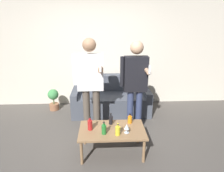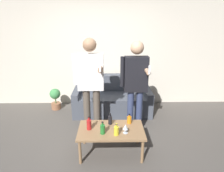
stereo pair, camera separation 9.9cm
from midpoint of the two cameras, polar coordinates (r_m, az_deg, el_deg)
The scene contains 13 objects.
ground_plane at distance 3.44m, azimuth -3.69°, elevation -17.95°, with size 16.00×16.00×0.00m, color #514C47.
wall_back at distance 4.79m, azimuth -2.99°, elevation 10.37°, with size 8.00×0.06×2.70m.
couch at distance 4.59m, azimuth 0.69°, elevation -3.73°, with size 1.71×0.84×0.80m.
coffee_table at distance 3.19m, azimuth 0.65°, elevation -12.96°, with size 1.02×0.60×0.42m.
bottle_orange at distance 3.02m, azimuth -1.75°, elevation -12.18°, with size 0.07×0.07×0.20m.
bottle_green at distance 3.27m, azimuth 0.35°, elevation -9.61°, with size 0.06×0.06×0.20m.
bottle_dark at distance 3.31m, azimuth 5.82°, elevation -9.54°, with size 0.07×0.07×0.16m.
bottle_yellow at distance 3.14m, azimuth -5.67°, elevation -10.82°, with size 0.07×0.07×0.22m.
bottle_red at distance 3.00m, azimuth 2.22°, elevation -12.58°, with size 0.08×0.08×0.18m.
wine_glass_near at distance 3.03m, azimuth 4.82°, elevation -11.65°, with size 0.08×0.08×0.15m.
person_standing_left at distance 3.54m, azimuth -5.38°, elevation 1.87°, with size 0.54×0.45×1.75m.
person_standing_right at distance 3.52m, azimuth 7.55°, elevation 1.49°, with size 0.48×0.43×1.70m.
potted_plant at distance 4.86m, azimuth -15.32°, elevation -3.27°, with size 0.25×0.25×0.50m.
Camera 2 is at (0.21, -2.75, 2.06)m, focal length 32.00 mm.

